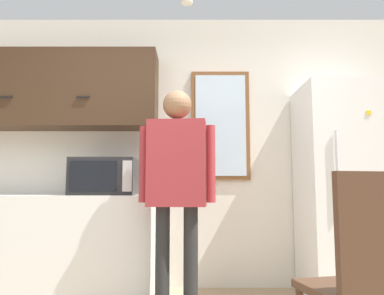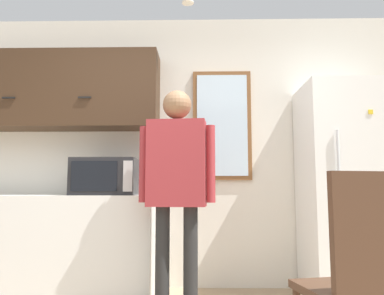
{
  "view_description": "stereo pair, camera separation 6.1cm",
  "coord_description": "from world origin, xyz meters",
  "px_view_note": "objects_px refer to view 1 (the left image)",
  "views": [
    {
      "loc": [
        0.17,
        -1.69,
        0.94
      ],
      "look_at": [
        0.17,
        1.12,
        1.26
      ],
      "focal_mm": 35.0,
      "sensor_mm": 36.0,
      "label": 1
    },
    {
      "loc": [
        0.23,
        -1.69,
        0.94
      ],
      "look_at": [
        0.17,
        1.12,
        1.26
      ],
      "focal_mm": 35.0,
      "sensor_mm": 36.0,
      "label": 2
    }
  ],
  "objects_px": {
    "microwave": "(104,177)",
    "refrigerator": "(346,190)",
    "person": "(176,174)",
    "chair": "(362,273)"
  },
  "relations": [
    {
      "from": "microwave",
      "to": "refrigerator",
      "type": "distance_m",
      "value": 2.17
    },
    {
      "from": "person",
      "to": "refrigerator",
      "type": "relative_size",
      "value": 0.92
    },
    {
      "from": "microwave",
      "to": "chair",
      "type": "height_order",
      "value": "microwave"
    },
    {
      "from": "person",
      "to": "chair",
      "type": "bearing_deg",
      "value": -45.95
    },
    {
      "from": "microwave",
      "to": "person",
      "type": "height_order",
      "value": "person"
    },
    {
      "from": "refrigerator",
      "to": "chair",
      "type": "height_order",
      "value": "refrigerator"
    },
    {
      "from": "microwave",
      "to": "person",
      "type": "xyz_separation_m",
      "value": [
        0.66,
        -0.4,
        0.01
      ]
    },
    {
      "from": "chair",
      "to": "person",
      "type": "bearing_deg",
      "value": -63.43
    },
    {
      "from": "refrigerator",
      "to": "chair",
      "type": "xyz_separation_m",
      "value": [
        -0.6,
        -1.57,
        -0.39
      ]
    },
    {
      "from": "person",
      "to": "chair",
      "type": "height_order",
      "value": "person"
    }
  ]
}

